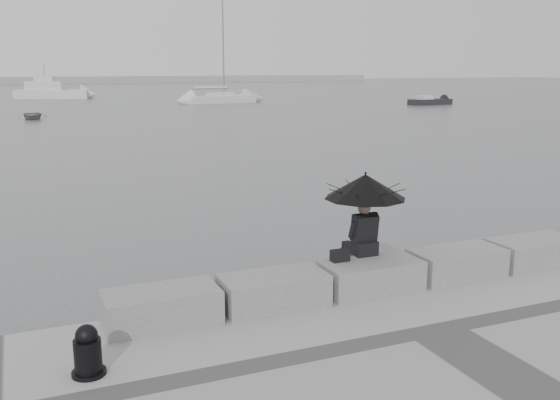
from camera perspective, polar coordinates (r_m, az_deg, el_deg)
name	(u,v)px	position (r m, az deg, el deg)	size (l,w,h in m)	color
ground	(356,310)	(10.84, 6.94, -9.96)	(360.00, 360.00, 0.00)	#4B4E50
stone_block_far_left	(162,307)	(9.02, -10.78, -9.63)	(1.60, 0.80, 0.50)	slate
stone_block_left	(274,291)	(9.48, -0.60, -8.30)	(1.60, 0.80, 0.50)	slate
stone_block_centre	(371,276)	(10.21, 8.32, -6.91)	(1.60, 0.80, 0.50)	slate
stone_block_right	(457,263)	(11.16, 15.84, -5.60)	(1.60, 0.80, 0.50)	slate
stone_block_far_right	(532,252)	(12.27, 22.07, -4.44)	(1.60, 0.80, 0.50)	slate
seated_person	(365,194)	(10.23, 7.80, 0.59)	(1.35, 1.35, 1.39)	black
bag	(340,256)	(10.06, 5.49, -5.08)	(0.29, 0.17, 0.19)	black
mooring_bollard	(88,354)	(7.83, -17.17, -13.33)	(0.40, 0.40, 0.63)	black
sailboat_right	(220,98)	(71.77, -5.48, 9.24)	(8.34, 3.79, 12.90)	silver
motor_cruiser	(53,91)	(86.63, -20.05, 9.31)	(9.60, 5.78, 4.50)	silver
small_motorboat	(430,102)	(70.17, 13.55, 8.73)	(5.08, 2.00, 1.10)	black
dinghy	(32,115)	(53.25, -21.71, 7.19)	(3.22, 1.36, 0.55)	gray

